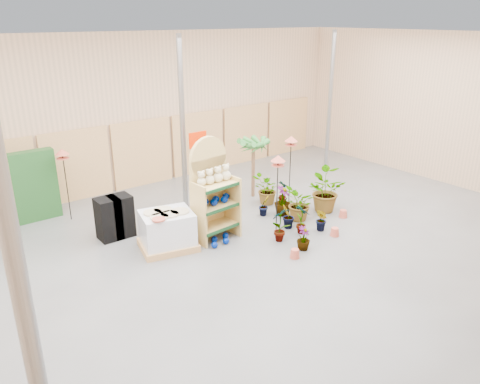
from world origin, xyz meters
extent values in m
cube|color=#585858|center=(0.00, 0.00, -0.05)|extent=(15.00, 12.00, 0.10)
cube|color=white|center=(0.00, 0.00, 4.55)|extent=(15.00, 12.00, 0.10)
cube|color=tan|center=(0.00, 6.05, 2.25)|extent=(15.00, 0.10, 4.50)
cube|color=tan|center=(7.55, 0.00, 2.25)|extent=(0.10, 12.00, 4.50)
cylinder|color=gray|center=(5.50, 3.50, 2.25)|extent=(0.14, 0.14, 4.50)
cylinder|color=gray|center=(0.00, 3.50, 2.25)|extent=(0.14, 0.14, 4.50)
cube|color=tan|center=(-2.00, 5.92, 1.00)|extent=(1.90, 0.06, 2.00)
cube|color=tan|center=(0.00, 5.92, 1.00)|extent=(1.90, 0.06, 2.00)
cube|color=tan|center=(2.00, 5.92, 1.00)|extent=(1.90, 0.06, 2.00)
cube|color=tan|center=(4.00, 5.92, 1.00)|extent=(1.90, 0.06, 2.00)
cube|color=tan|center=(6.00, 5.92, 1.00)|extent=(1.90, 0.06, 2.00)
cube|color=tan|center=(-0.40, 1.78, 0.95)|extent=(1.01, 0.18, 1.90)
cylinder|color=tan|center=(-0.40, 1.78, 1.90)|extent=(1.01, 0.18, 1.00)
cube|color=tan|center=(-0.40, 1.49, 0.33)|extent=(1.00, 0.64, 0.04)
cube|color=#0F3819|center=(-0.40, 1.21, 0.33)|extent=(0.96, 0.12, 0.07)
cube|color=tan|center=(-0.40, 1.49, 0.84)|extent=(1.00, 0.64, 0.04)
cube|color=#0F3819|center=(-0.40, 1.21, 0.84)|extent=(0.96, 0.12, 0.07)
cube|color=tan|center=(-0.40, 1.49, 1.34)|extent=(1.00, 0.64, 0.04)
cube|color=#0F3819|center=(-0.40, 1.21, 1.34)|extent=(0.96, 0.12, 0.07)
cube|color=tan|center=(-0.88, 1.49, 0.73)|extent=(0.09, 0.56, 1.45)
cube|color=tan|center=(0.08, 1.49, 0.73)|extent=(0.09, 0.56, 1.45)
sphere|color=beige|center=(-0.74, 1.55, 1.46)|extent=(0.20, 0.20, 0.20)
sphere|color=beige|center=(-0.74, 1.55, 1.63)|extent=(0.16, 0.16, 0.16)
sphere|color=beige|center=(-0.51, 1.55, 1.47)|extent=(0.21, 0.21, 0.21)
sphere|color=beige|center=(-0.51, 1.55, 1.64)|extent=(0.16, 0.16, 0.16)
sphere|color=beige|center=(-0.29, 1.55, 1.47)|extent=(0.22, 0.22, 0.22)
sphere|color=beige|center=(-0.29, 1.55, 1.65)|extent=(0.16, 0.16, 0.16)
sphere|color=beige|center=(-0.07, 1.55, 1.48)|extent=(0.23, 0.23, 0.23)
sphere|color=beige|center=(-0.07, 1.55, 1.66)|extent=(0.16, 0.16, 0.16)
sphere|color=navy|center=(-0.76, 1.46, 0.94)|extent=(0.17, 0.17, 0.17)
sphere|color=navy|center=(-0.61, 1.60, 0.94)|extent=(0.17, 0.17, 0.17)
sphere|color=navy|center=(-0.47, 1.46, 0.94)|extent=(0.17, 0.17, 0.17)
sphere|color=navy|center=(-0.33, 1.60, 0.94)|extent=(0.17, 0.17, 0.17)
sphere|color=navy|center=(-0.19, 1.46, 0.94)|extent=(0.17, 0.17, 0.17)
sphere|color=navy|center=(-0.04, 1.60, 0.94)|extent=(0.17, 0.17, 0.17)
sphere|color=navy|center=(-0.72, 1.12, 0.07)|extent=(0.15, 0.15, 0.15)
sphere|color=navy|center=(-0.56, 1.36, 0.07)|extent=(0.15, 0.15, 0.15)
sphere|color=navy|center=(-0.40, 1.12, 0.07)|extent=(0.15, 0.15, 0.15)
sphere|color=navy|center=(-0.24, 1.36, 0.07)|extent=(0.15, 0.15, 0.15)
cube|color=tan|center=(-1.53, 1.77, 0.08)|extent=(1.41, 1.26, 0.15)
cube|color=white|center=(-1.53, 1.77, 0.50)|extent=(1.29, 1.14, 0.70)
cylinder|color=beige|center=(-1.78, 1.62, 0.87)|extent=(0.40, 0.40, 0.04)
cylinder|color=beige|center=(-1.53, 1.62, 0.87)|extent=(0.40, 0.40, 0.04)
cylinder|color=beige|center=(-1.28, 1.62, 0.87)|extent=(0.40, 0.40, 0.04)
cylinder|color=beige|center=(-1.78, 1.92, 0.87)|extent=(0.40, 0.40, 0.04)
cylinder|color=beige|center=(-1.53, 1.92, 0.87)|extent=(0.40, 0.40, 0.04)
cube|color=black|center=(-2.07, 3.01, 0.25)|extent=(0.50, 0.50, 0.50)
cube|color=black|center=(-2.07, 3.01, 0.75)|extent=(0.50, 0.50, 0.50)
cube|color=black|center=(-2.37, 3.01, 0.25)|extent=(0.50, 0.50, 0.50)
cube|color=black|center=(-2.37, 3.01, 0.75)|extent=(0.50, 0.50, 0.50)
cube|color=#1D4B1D|center=(-3.80, 5.20, 0.90)|extent=(2.00, 0.30, 1.80)
cylinder|color=gray|center=(0.10, 3.00, 1.10)|extent=(0.05, 0.05, 2.20)
cube|color=red|center=(0.10, 2.96, 2.00)|extent=(0.50, 0.03, 0.40)
cylinder|color=black|center=(0.96, 0.93, 0.84)|extent=(0.02, 0.02, 1.68)
cylinder|color=#C85340|center=(0.96, 0.93, 1.68)|extent=(0.30, 0.30, 0.02)
cone|color=#C85340|center=(0.96, 0.93, 1.85)|extent=(0.34, 0.34, 0.14)
cylinder|color=black|center=(2.34, 1.95, 0.86)|extent=(0.02, 0.02, 1.71)
cylinder|color=#C85340|center=(2.34, 1.95, 1.71)|extent=(0.30, 0.30, 0.02)
cone|color=#C85340|center=(2.34, 1.95, 1.88)|extent=(0.34, 0.34, 0.14)
cylinder|color=black|center=(-2.72, 4.68, 0.81)|extent=(0.02, 0.02, 1.63)
cylinder|color=#C85340|center=(-2.72, 4.68, 1.63)|extent=(0.30, 0.30, 0.02)
cone|color=#C85340|center=(-2.72, 4.68, 1.80)|extent=(0.34, 0.34, 0.14)
cylinder|color=brown|center=(2.01, 3.11, 0.73)|extent=(0.10, 0.10, 1.47)
imported|color=#337F32|center=(0.70, 0.51, 0.42)|extent=(0.46, 0.32, 0.84)
imported|color=#337F32|center=(1.29, 0.87, 0.32)|extent=(0.45, 0.42, 0.64)
imported|color=#337F32|center=(1.85, 1.05, 0.45)|extent=(1.07, 1.07, 0.90)
imported|color=#337F32|center=(1.77, 1.59, 0.39)|extent=(0.62, 0.62, 0.79)
imported|color=#337F32|center=(2.36, 2.21, 0.33)|extent=(0.25, 0.36, 0.66)
imported|color=#337F32|center=(1.37, 1.86, 0.27)|extent=(0.33, 0.29, 0.54)
imported|color=#337F32|center=(1.92, 2.39, 0.42)|extent=(0.91, 0.84, 0.85)
imported|color=#337F32|center=(0.81, -0.14, 0.27)|extent=(0.38, 0.38, 0.54)
imported|color=#337F32|center=(1.36, 0.48, 0.37)|extent=(0.29, 0.41, 0.75)
imported|color=#337F32|center=(1.84, 0.28, 0.29)|extent=(0.35, 0.38, 0.58)
imported|color=#337F32|center=(2.80, 1.14, 0.57)|extent=(0.98, 1.11, 1.14)
imported|color=#337F32|center=(0.55, 2.61, 0.32)|extent=(0.47, 0.47, 0.64)
camera|label=1|loc=(-6.00, -6.65, 4.89)|focal=35.00mm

